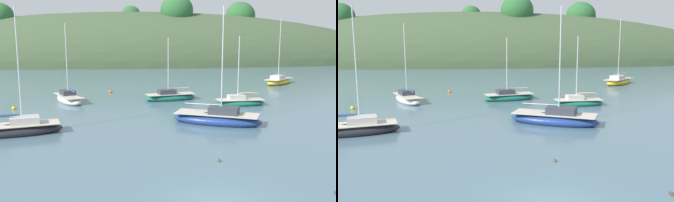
# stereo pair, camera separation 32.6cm
# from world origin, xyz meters

# --- Properties ---
(far_shoreline_hill) EXTENTS (150.00, 36.00, 32.10)m
(far_shoreline_hill) POSITION_xyz_m (0.04, 88.92, 0.13)
(far_shoreline_hill) COLOR #425638
(far_shoreline_hill) RESTS_ON ground
(sailboat_red_portside) EXTENTS (6.39, 3.45, 7.32)m
(sailboat_red_portside) POSITION_xyz_m (1.12, 27.64, 0.37)
(sailboat_red_portside) COLOR #196B56
(sailboat_red_portside) RESTS_ON ground
(sailboat_blue_center) EXTENTS (6.82, 3.81, 9.64)m
(sailboat_blue_center) POSITION_xyz_m (-11.94, 13.53, 0.40)
(sailboat_blue_center) COLOR #232328
(sailboat_blue_center) RESTS_ON ground
(sailboat_cream_ketch) EXTENTS (6.68, 6.54, 10.20)m
(sailboat_cream_ketch) POSITION_xyz_m (19.70, 40.75, 0.43)
(sailboat_cream_ketch) COLOR gold
(sailboat_cream_ketch) RESTS_ON ground
(sailboat_white_near) EXTENTS (4.52, 6.63, 8.91)m
(sailboat_white_near) POSITION_xyz_m (-10.34, 27.58, 0.39)
(sailboat_white_near) COLOR white
(sailboat_white_near) RESTS_ON ground
(sailboat_grey_yawl) EXTENTS (7.83, 5.49, 9.88)m
(sailboat_grey_yawl) POSITION_xyz_m (3.62, 15.28, 0.44)
(sailboat_grey_yawl) COLOR navy
(sailboat_grey_yawl) RESTS_ON ground
(sailboat_yellow_far) EXTENTS (5.48, 2.04, 7.49)m
(sailboat_yellow_far) POSITION_xyz_m (8.07, 23.41, 0.35)
(sailboat_yellow_far) COLOR #196B56
(sailboat_yellow_far) RESTS_ON ground
(mooring_buoy_outer) EXTENTS (0.44, 0.44, 0.54)m
(mooring_buoy_outer) POSITION_xyz_m (-15.19, 23.70, 0.12)
(mooring_buoy_outer) COLOR yellow
(mooring_buoy_outer) RESTS_ON ground
(mooring_buoy_channel) EXTENTS (0.44, 0.44, 0.54)m
(mooring_buoy_channel) POSITION_xyz_m (-6.00, 34.30, 0.12)
(mooring_buoy_channel) COLOR orange
(mooring_buoy_channel) RESTS_ON ground
(duck_lone_left) EXTENTS (0.20, 0.43, 0.24)m
(duck_lone_left) POSITION_xyz_m (1.42, 5.92, 0.05)
(duck_lone_left) COLOR brown
(duck_lone_left) RESTS_ON ground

